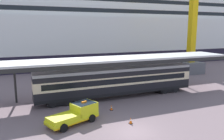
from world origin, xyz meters
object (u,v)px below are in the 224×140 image
cruise_ship (64,24)px  train_carriage (118,81)px  traffic_cone_mid (131,121)px  service_truck (77,113)px  traffic_cone_near (111,108)px

cruise_ship → train_carriage: (-0.19, -37.76, -8.33)m
cruise_ship → train_carriage: 38.66m
train_carriage → traffic_cone_mid: (-2.42, -8.85, -1.99)m
cruise_ship → traffic_cone_mid: cruise_ship is taller
train_carriage → cruise_ship: bearing=89.7°
service_truck → traffic_cone_near: (4.58, 1.98, -0.68)m
service_truck → traffic_cone_near: bearing=23.4°
service_truck → traffic_cone_near: size_ratio=8.89×
traffic_cone_near → traffic_cone_mid: traffic_cone_mid is taller
train_carriage → traffic_cone_near: 5.66m
traffic_cone_near → traffic_cone_mid: bearing=-85.6°
traffic_cone_mid → cruise_ship: bearing=86.8°
train_carriage → traffic_cone_mid: 9.39m
train_carriage → traffic_cone_near: size_ratio=35.45×
cruise_ship → traffic_cone_near: cruise_ship is taller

